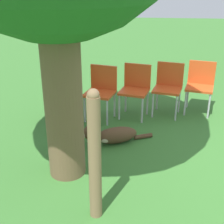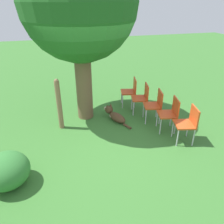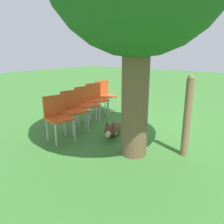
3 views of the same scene
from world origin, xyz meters
The scene contains 10 objects.
ground_plane centered at (0.00, 0.00, 0.00)m, with size 30.00×30.00×0.00m, color #38702D.
oak_tree centered at (-0.23, 1.16, 2.86)m, with size 2.70×2.70×4.25m.
dog centered at (0.50, 0.73, 0.13)m, with size 0.52×1.02×0.39m.
fence_post centered at (-0.92, 0.71, 0.66)m, with size 0.12×0.12×1.31m.
red_chair_0 centered at (1.80, -0.66, 0.51)m, with size 0.51×0.53×0.86m.
red_chair_1 centered at (1.66, -0.13, 0.51)m, with size 0.51×0.53×0.86m.
red_chair_2 centered at (1.51, 0.41, 0.51)m, with size 0.51×0.53×0.86m.
red_chair_3 centered at (1.37, 0.95, 0.51)m, with size 0.51×0.53×0.86m.
red_chair_4 centered at (1.22, 1.49, 0.51)m, with size 0.51×0.53×0.86m.
low_shrub centered at (-1.96, -1.01, 0.31)m, with size 0.78×0.78×0.63m.
Camera 2 is at (-0.98, -4.27, 2.95)m, focal length 35.00 mm.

